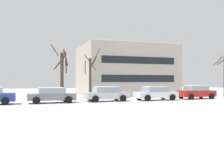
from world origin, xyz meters
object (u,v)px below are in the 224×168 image
parked_car_silver (106,94)px  parked_car_gray (52,95)px  parked_car_white (156,93)px  parked_car_red (196,92)px

parked_car_silver → parked_car_gray: bearing=-177.8°
parked_car_white → parked_car_red: 5.29m
parked_car_red → parked_car_gray: bearing=-179.1°
parked_car_white → parked_car_red: size_ratio=1.05×
parked_car_gray → parked_car_white: bearing=-0.5°
parked_car_gray → parked_car_silver: (5.28, 0.21, 0.03)m
parked_car_gray → parked_car_red: size_ratio=1.01×
parked_car_silver → parked_car_red: parked_car_red is taller
parked_car_white → parked_car_gray: bearing=179.5°
parked_car_white → parked_car_silver: bearing=176.8°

